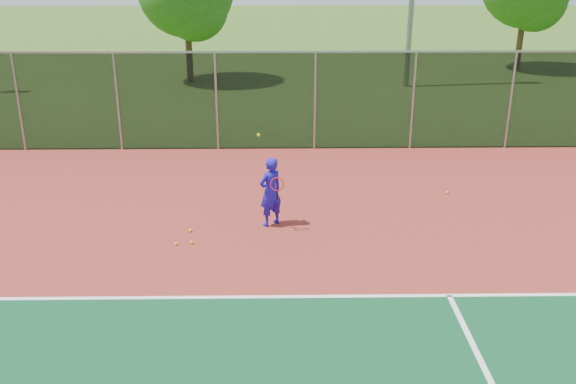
# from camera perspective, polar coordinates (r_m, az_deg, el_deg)

# --- Properties ---
(court_apron) EXTENTS (30.00, 20.00, 0.02)m
(court_apron) POSITION_cam_1_polar(r_m,az_deg,el_deg) (11.07, 5.13, -11.95)
(court_apron) COLOR maroon
(court_apron) RESTS_ON ground
(fence_back) EXTENTS (30.00, 0.06, 3.03)m
(fence_back) POSITION_cam_1_polar(r_m,az_deg,el_deg) (19.74, 2.41, 8.17)
(fence_back) COLOR black
(fence_back) RESTS_ON court_apron
(tennis_player) EXTENTS (0.70, 0.74, 2.14)m
(tennis_player) POSITION_cam_1_polar(r_m,az_deg,el_deg) (14.41, -1.57, 0.03)
(tennis_player) COLOR #1F13B2
(tennis_player) RESTS_ON court_apron
(practice_ball_0) EXTENTS (0.07, 0.07, 0.07)m
(practice_ball_0) POSITION_cam_1_polar(r_m,az_deg,el_deg) (13.94, -9.90, -4.55)
(practice_ball_0) COLOR #C6E01A
(practice_ball_0) RESTS_ON court_apron
(practice_ball_1) EXTENTS (0.07, 0.07, 0.07)m
(practice_ball_1) POSITION_cam_1_polar(r_m,az_deg,el_deg) (16.98, 13.98, -0.03)
(practice_ball_1) COLOR #C6E01A
(practice_ball_1) RESTS_ON court_apron
(practice_ball_3) EXTENTS (0.07, 0.07, 0.07)m
(practice_ball_3) POSITION_cam_1_polar(r_m,az_deg,el_deg) (14.50, -8.68, -3.40)
(practice_ball_3) COLOR #C6E01A
(practice_ball_3) RESTS_ON court_apron
(practice_ball_4) EXTENTS (0.07, 0.07, 0.07)m
(practice_ball_4) POSITION_cam_1_polar(r_m,az_deg,el_deg) (13.94, -8.55, -4.44)
(practice_ball_4) COLOR #C6E01A
(practice_ball_4) RESTS_ON court_apron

